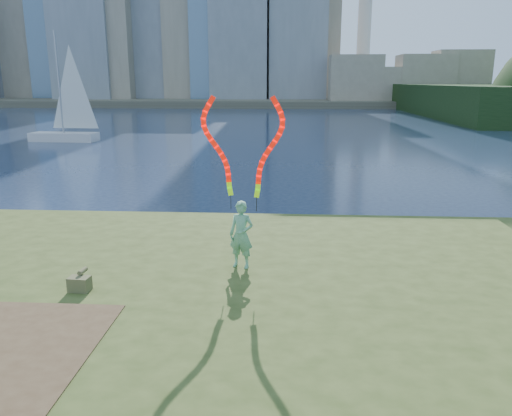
{
  "coord_description": "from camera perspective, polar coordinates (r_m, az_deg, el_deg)",
  "views": [
    {
      "loc": [
        2.14,
        -9.48,
        4.59
      ],
      "look_at": [
        1.5,
        1.0,
        1.9
      ],
      "focal_mm": 35.0,
      "sensor_mm": 36.0,
      "label": 1
    }
  ],
  "objects": [
    {
      "name": "sailboat",
      "position": [
        41.63,
        -20.87,
        9.08
      ],
      "size": [
        5.48,
        1.96,
        8.25
      ],
      "rotation": [
        0.0,
        0.0,
        -0.06
      ],
      "color": "silver",
      "rests_on": "ground"
    },
    {
      "name": "ground",
      "position": [
        10.75,
        -8.5,
        -11.07
      ],
      "size": [
        320.0,
        320.0,
        0.0
      ],
      "primitive_type": "plane",
      "color": "#1A2843",
      "rests_on": "ground"
    },
    {
      "name": "canvas_bag",
      "position": [
        9.89,
        -19.49,
        -8.08
      ],
      "size": [
        0.4,
        0.46,
        0.37
      ],
      "rotation": [
        0.0,
        0.0,
        -0.08
      ],
      "color": "#49502D",
      "rests_on": "grassy_knoll"
    },
    {
      "name": "woman_with_ribbons",
      "position": [
        10.12,
        -1.61,
        1.11
      ],
      "size": [
        1.89,
        0.61,
        3.82
      ],
      "rotation": [
        0.0,
        0.0,
        -0.29
      ],
      "color": "#137A37",
      "rests_on": "grassy_knoll"
    },
    {
      "name": "grassy_knoll",
      "position": [
        8.62,
        -11.81,
        -15.5
      ],
      "size": [
        20.0,
        18.0,
        0.8
      ],
      "color": "#354318",
      "rests_on": "ground"
    },
    {
      "name": "far_shore",
      "position": [
        104.58,
        2.39,
        12.17
      ],
      "size": [
        320.0,
        40.0,
        1.2
      ],
      "primitive_type": "cube",
      "color": "#4C4738",
      "rests_on": "ground"
    }
  ]
}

